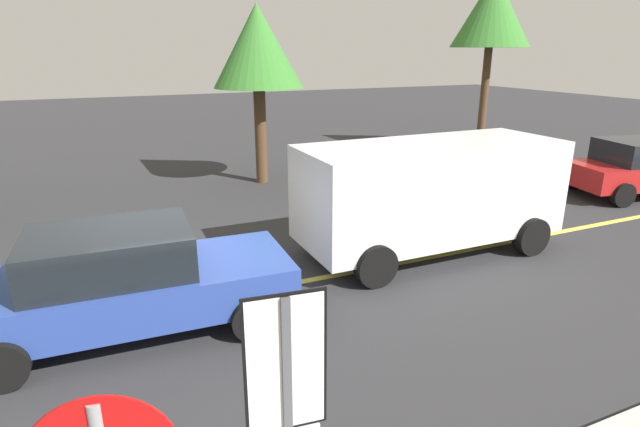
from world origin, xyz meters
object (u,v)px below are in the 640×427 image
white_van (431,190)px  car_blue_near_curb (126,281)px  tree_left_verge (258,48)px  tree_centre_verge (492,12)px  speed_limit_sign (287,399)px

white_van → car_blue_near_curb: 5.84m
tree_left_verge → tree_centre_verge: tree_centre_verge is taller
white_van → tree_centre_verge: 11.80m
car_blue_near_curb → tree_centre_verge: 16.79m
speed_limit_sign → tree_left_verge: 12.72m
speed_limit_sign → tree_centre_verge: (12.97, 13.04, 3.44)m
tree_centre_verge → tree_left_verge: bearing=-173.6°
white_van → tree_centre_verge: tree_centre_verge is taller
speed_limit_sign → tree_left_verge: tree_left_verge is taller
car_blue_near_curb → tree_left_verge: (4.41, 7.52, 3.14)m
speed_limit_sign → tree_centre_verge: tree_centre_verge is taller
speed_limit_sign → white_van: (4.99, 5.29, -0.50)m
speed_limit_sign → white_van: size_ratio=0.48×
tree_centre_verge → white_van: bearing=-135.8°
speed_limit_sign → white_van: bearing=46.7°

